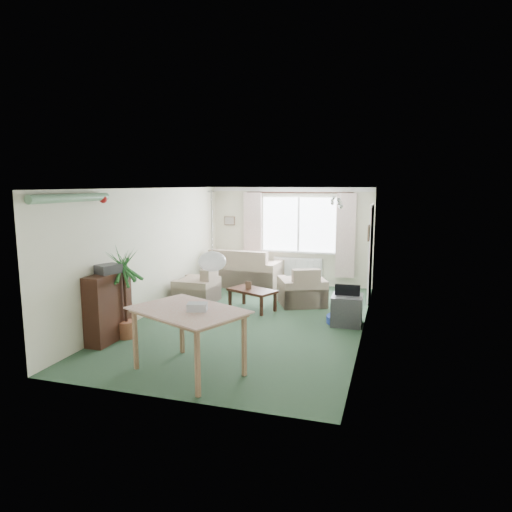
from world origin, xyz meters
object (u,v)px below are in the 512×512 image
(sofa, at_px, (244,267))
(houseplant, at_px, (125,293))
(coffee_table, at_px, (252,300))
(armchair_corner, at_px, (302,285))
(armchair_left, at_px, (197,285))
(pet_bed, at_px, (344,320))
(dining_table, at_px, (189,342))
(bookshelf, at_px, (108,307))
(tv_cube, at_px, (347,310))

(sofa, bearing_deg, houseplant, 85.21)
(sofa, distance_m, coffee_table, 2.26)
(sofa, relative_size, armchair_corner, 2.04)
(armchair_left, relative_size, pet_bed, 1.31)
(armchair_left, relative_size, dining_table, 0.62)
(dining_table, bearing_deg, armchair_left, 112.73)
(sofa, xyz_separation_m, houseplant, (-0.58, -4.25, 0.28))
(armchair_left, distance_m, bookshelf, 2.64)
(coffee_table, bearing_deg, armchair_left, 169.72)
(coffee_table, xyz_separation_m, dining_table, (0.11, -3.15, 0.21))
(sofa, distance_m, armchair_corner, 2.21)
(tv_cube, bearing_deg, dining_table, -124.46)
(sofa, height_order, pet_bed, sofa)
(coffee_table, bearing_deg, houseplant, -123.73)
(bookshelf, height_order, tv_cube, bookshelf)
(sofa, relative_size, tv_cube, 3.16)
(armchair_left, height_order, pet_bed, armchair_left)
(armchair_left, xyz_separation_m, houseplant, (-0.15, -2.42, 0.37))
(bookshelf, height_order, pet_bed, bookshelf)
(armchair_corner, bearing_deg, pet_bed, 107.98)
(houseplant, bearing_deg, pet_bed, 28.99)
(armchair_left, bearing_deg, tv_cube, 79.05)
(armchair_left, relative_size, coffee_table, 0.90)
(pet_bed, bearing_deg, armchair_left, 169.40)
(coffee_table, xyz_separation_m, bookshelf, (-1.65, -2.38, 0.34))
(houseplant, distance_m, pet_bed, 3.83)
(armchair_corner, bearing_deg, dining_table, 54.15)
(coffee_table, height_order, bookshelf, bookshelf)
(sofa, relative_size, bookshelf, 1.68)
(houseplant, distance_m, dining_table, 1.87)
(houseplant, bearing_deg, armchair_corner, 51.25)
(houseplant, relative_size, pet_bed, 2.34)
(sofa, distance_m, pet_bed, 3.66)
(houseplant, xyz_separation_m, dining_table, (1.57, -0.97, -0.32))
(armchair_corner, bearing_deg, tv_cube, 107.81)
(sofa, distance_m, tv_cube, 3.72)
(armchair_corner, height_order, pet_bed, armchair_corner)
(armchair_left, xyz_separation_m, dining_table, (1.42, -3.39, 0.05))
(coffee_table, height_order, dining_table, dining_table)
(dining_table, bearing_deg, pet_bed, 58.30)
(armchair_corner, relative_size, armchair_left, 1.08)
(armchair_left, height_order, houseplant, houseplant)
(pet_bed, bearing_deg, dining_table, -121.70)
(armchair_corner, xyz_separation_m, houseplant, (-2.32, -2.89, 0.34))
(armchair_corner, bearing_deg, coffee_table, 14.48)
(armchair_left, distance_m, coffee_table, 1.34)
(armchair_corner, distance_m, tv_cube, 1.53)
(houseplant, relative_size, tv_cube, 2.55)
(tv_cube, bearing_deg, sofa, 136.60)
(armchair_corner, xyz_separation_m, armchair_left, (-2.17, -0.47, -0.03))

